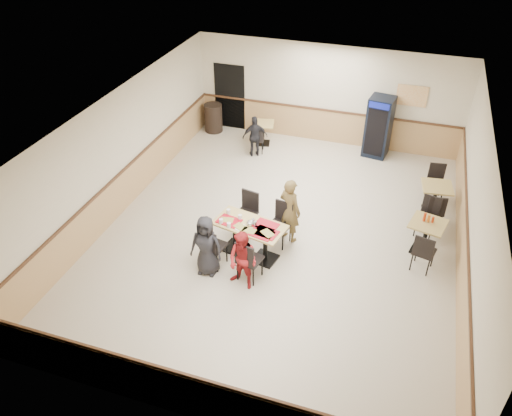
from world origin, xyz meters
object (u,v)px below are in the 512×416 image
(diner_woman_right, at_px, (243,261))
(trash_bin, at_px, (213,118))
(main_table, at_px, (250,234))
(side_table_near, at_px, (426,232))
(back_table, at_px, (263,130))
(lone_diner, at_px, (255,136))
(pepsi_cooler, at_px, (379,127))
(diner_woman_left, at_px, (206,246))
(diner_man_opposite, at_px, (290,210))
(side_table_far, at_px, (435,195))

(diner_woman_right, distance_m, trash_bin, 7.25)
(main_table, bearing_deg, diner_woman_right, -67.62)
(trash_bin, bearing_deg, main_table, -60.52)
(side_table_near, relative_size, back_table, 1.14)
(lone_diner, bearing_deg, pepsi_cooler, 172.55)
(diner_woman_right, height_order, side_table_near, diner_woman_right)
(main_table, relative_size, diner_woman_right, 1.25)
(back_table, height_order, pepsi_cooler, pepsi_cooler)
(diner_woman_left, distance_m, diner_woman_right, 0.88)
(main_table, height_order, diner_woman_left, diner_woman_left)
(main_table, height_order, diner_man_opposite, diner_man_opposite)
(main_table, height_order, back_table, main_table)
(diner_man_opposite, bearing_deg, pepsi_cooler, -80.76)
(main_table, distance_m, diner_woman_right, 1.02)
(main_table, bearing_deg, pepsi_cooler, 80.83)
(main_table, distance_m, trash_bin, 6.28)
(diner_woman_left, height_order, trash_bin, diner_woman_left)
(diner_woman_left, distance_m, diner_man_opposite, 2.12)
(pepsi_cooler, bearing_deg, back_table, -164.86)
(diner_woman_right, height_order, back_table, diner_woman_right)
(diner_woman_right, xyz_separation_m, side_table_far, (3.61, 3.95, -0.16))
(diner_woman_right, height_order, pepsi_cooler, pepsi_cooler)
(trash_bin, bearing_deg, side_table_near, -31.61)
(diner_woman_right, relative_size, diner_man_opposite, 0.84)
(lone_diner, height_order, back_table, lone_diner)
(diner_woman_right, xyz_separation_m, trash_bin, (-3.28, 6.46, -0.22))
(side_table_near, relative_size, side_table_far, 1.09)
(diner_woman_left, height_order, diner_man_opposite, diner_man_opposite)
(diner_man_opposite, height_order, side_table_far, diner_man_opposite)
(lone_diner, distance_m, side_table_near, 5.81)
(side_table_near, relative_size, trash_bin, 0.97)
(diner_woman_right, bearing_deg, diner_woman_left, -174.00)
(main_table, relative_size, diner_woman_left, 1.19)
(main_table, xyz_separation_m, diner_man_opposite, (0.67, 0.82, 0.24))
(diner_man_opposite, relative_size, trash_bin, 1.76)
(diner_woman_left, height_order, side_table_far, diner_woman_left)
(pepsi_cooler, relative_size, trash_bin, 1.99)
(diner_woman_right, height_order, lone_diner, diner_woman_right)
(side_table_near, xyz_separation_m, back_table, (-4.97, 3.80, -0.06))
(side_table_far, distance_m, back_table, 5.55)
(pepsi_cooler, bearing_deg, trash_bin, -171.01)
(side_table_near, distance_m, back_table, 6.26)
(side_table_near, height_order, back_table, side_table_near)
(back_table, bearing_deg, diner_woman_right, -76.18)
(lone_diner, bearing_deg, trash_bin, -59.11)
(diner_woman_left, xyz_separation_m, side_table_far, (4.48, 3.78, -0.19))
(side_table_near, xyz_separation_m, pepsi_cooler, (-1.59, 4.20, 0.38))
(main_table, relative_size, lone_diner, 1.34)
(side_table_far, height_order, pepsi_cooler, pepsi_cooler)
(diner_woman_left, height_order, lone_diner, diner_woman_left)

